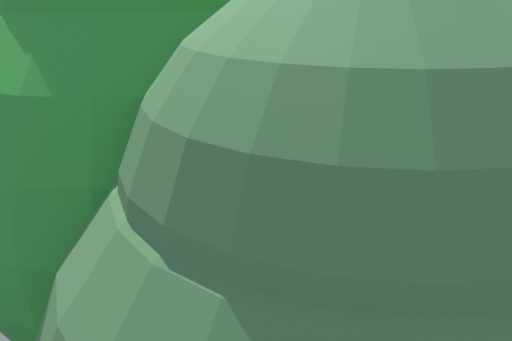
{
  "coord_description": "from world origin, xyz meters",
  "views": [
    {
      "loc": [
        -8.07,
        12.95,
        6.61
      ],
      "look_at": [
        -0.7,
        0.5,
        1.1
      ],
      "focal_mm": 33.73,
      "sensor_mm": 36.0,
      "label": 1
    }
  ],
  "objects_px": {
    "traffic_cone": "(271,159)",
    "tour_bus": "(204,218)",
    "tree_left": "(161,132)",
    "spectator_far_left": "(309,211)",
    "spectator_left": "(275,202)",
    "tree_centre": "(344,328)",
    "stunt_motorcycle": "(218,141)",
    "parked_motorcycle_silver": "(375,255)",
    "spectator_centre": "(233,191)"
  },
  "relations": [
    {
      "from": "tour_bus",
      "to": "stunt_motorcycle",
      "type": "distance_m",
      "value": 8.07
    },
    {
      "from": "traffic_cone",
      "to": "tree_left",
      "type": "distance_m",
      "value": 14.14
    },
    {
      "from": "spectator_left",
      "to": "stunt_motorcycle",
      "type": "xyz_separation_m",
      "value": [
        4.63,
        -3.84,
        0.02
      ]
    },
    {
      "from": "spectator_far_left",
      "to": "spectator_centre",
      "type": "bearing_deg",
      "value": -1.1
    },
    {
      "from": "traffic_cone",
      "to": "tree_centre",
      "type": "height_order",
      "value": "tree_centre"
    },
    {
      "from": "stunt_motorcycle",
      "to": "tree_left",
      "type": "bearing_deg",
      "value": 122.99
    },
    {
      "from": "spectator_far_left",
      "to": "traffic_cone",
      "type": "bearing_deg",
      "value": -51.75
    },
    {
      "from": "spectator_centre",
      "to": "stunt_motorcycle",
      "type": "height_order",
      "value": "spectator_centre"
    },
    {
      "from": "spectator_centre",
      "to": "tree_centre",
      "type": "relative_size",
      "value": 0.26
    },
    {
      "from": "spectator_far_left",
      "to": "tour_bus",
      "type": "bearing_deg",
      "value": 64.1
    },
    {
      "from": "tour_bus",
      "to": "tree_left",
      "type": "relative_size",
      "value": 1.42
    },
    {
      "from": "parked_motorcycle_silver",
      "to": "stunt_motorcycle",
      "type": "bearing_deg",
      "value": -29.61
    },
    {
      "from": "parked_motorcycle_silver",
      "to": "spectator_centre",
      "type": "bearing_deg",
      "value": -6.58
    },
    {
      "from": "stunt_motorcycle",
      "to": "tree_left",
      "type": "height_order",
      "value": "tree_left"
    },
    {
      "from": "tour_bus",
      "to": "spectator_far_left",
      "type": "xyz_separation_m",
      "value": [
        -1.38,
        -2.84,
        -0.66
      ]
    },
    {
      "from": "spectator_far_left",
      "to": "stunt_motorcycle",
      "type": "xyz_separation_m",
      "value": [
        5.73,
        -3.93,
        0.02
      ]
    },
    {
      "from": "stunt_motorcycle",
      "to": "tree_left",
      "type": "distance_m",
      "value": 14.03
    },
    {
      "from": "tree_centre",
      "to": "spectator_far_left",
      "type": "bearing_deg",
      "value": -64.53
    },
    {
      "from": "tour_bus",
      "to": "tree_left",
      "type": "bearing_deg",
      "value": 123.36
    },
    {
      "from": "spectator_left",
      "to": "tree_centre",
      "type": "height_order",
      "value": "tree_centre"
    },
    {
      "from": "tree_left",
      "to": "tree_centre",
      "type": "bearing_deg",
      "value": 160.04
    },
    {
      "from": "spectator_centre",
      "to": "tree_left",
      "type": "distance_m",
      "value": 9.37
    },
    {
      "from": "tour_bus",
      "to": "spectator_centre",
      "type": "relative_size",
      "value": 6.29
    },
    {
      "from": "spectator_left",
      "to": "traffic_cone",
      "type": "relative_size",
      "value": 2.63
    },
    {
      "from": "spectator_far_left",
      "to": "spectator_left",
      "type": "height_order",
      "value": "spectator_left"
    },
    {
      "from": "tour_bus",
      "to": "tree_centre",
      "type": "bearing_deg",
      "value": 134.77
    },
    {
      "from": "parked_motorcycle_silver",
      "to": "spectator_left",
      "type": "bearing_deg",
      "value": -10.15
    },
    {
      "from": "spectator_far_left",
      "to": "spectator_left",
      "type": "distance_m",
      "value": 1.1
    },
    {
      "from": "traffic_cone",
      "to": "tree_centre",
      "type": "xyz_separation_m",
      "value": [
        -7.68,
        12.96,
        4.09
      ]
    },
    {
      "from": "stunt_motorcycle",
      "to": "tree_left",
      "type": "relative_size",
      "value": 0.26
    },
    {
      "from": "parked_motorcycle_silver",
      "to": "tree_centre",
      "type": "height_order",
      "value": "tree_centre"
    },
    {
      "from": "stunt_motorcycle",
      "to": "tree_centre",
      "type": "bearing_deg",
      "value": 128.52
    },
    {
      "from": "tour_bus",
      "to": "traffic_cone",
      "type": "relative_size",
      "value": 17.23
    },
    {
      "from": "spectator_far_left",
      "to": "spectator_centre",
      "type": "xyz_separation_m",
      "value": [
        2.46,
        -0.05,
        0.04
      ]
    },
    {
      "from": "tour_bus",
      "to": "parked_motorcycle_silver",
      "type": "bearing_deg",
      "value": -145.01
    },
    {
      "from": "spectator_centre",
      "to": "parked_motorcycle_silver",
      "type": "xyz_separation_m",
      "value": [
        -4.47,
        0.52,
        -0.54
      ]
    },
    {
      "from": "spectator_far_left",
      "to": "spectator_centre",
      "type": "distance_m",
      "value": 2.46
    },
    {
      "from": "tour_bus",
      "to": "spectator_centre",
      "type": "bearing_deg",
      "value": -69.41
    },
    {
      "from": "traffic_cone",
      "to": "tour_bus",
      "type": "bearing_deg",
      "value": 107.59
    },
    {
      "from": "tour_bus",
      "to": "traffic_cone",
      "type": "xyz_separation_m",
      "value": [
        2.43,
        -7.67,
        -1.34
      ]
    },
    {
      "from": "parked_motorcycle_silver",
      "to": "tree_centre",
      "type": "distance_m",
      "value": 8.8
    },
    {
      "from": "spectator_far_left",
      "to": "tree_centre",
      "type": "relative_size",
      "value": 0.24
    },
    {
      "from": "parked_motorcycle_silver",
      "to": "tree_left",
      "type": "xyz_separation_m",
      "value": [
        0.46,
        6.82,
        4.77
      ]
    },
    {
      "from": "tree_left",
      "to": "tree_centre",
      "type": "xyz_separation_m",
      "value": [
        -2.32,
        0.84,
        -0.86
      ]
    },
    {
      "from": "spectator_far_left",
      "to": "tree_left",
      "type": "bearing_deg",
      "value": 102.02
    },
    {
      "from": "spectator_far_left",
      "to": "spectator_left",
      "type": "relative_size",
      "value": 1.0
    },
    {
      "from": "tree_centre",
      "to": "stunt_motorcycle",
      "type": "bearing_deg",
      "value": -51.48
    },
    {
      "from": "spectator_far_left",
      "to": "parked_motorcycle_silver",
      "type": "xyz_separation_m",
      "value": [
        -2.01,
        0.47,
        -0.5
      ]
    },
    {
      "from": "spectator_centre",
      "to": "stunt_motorcycle",
      "type": "bearing_deg",
      "value": -49.92
    },
    {
      "from": "spectator_left",
      "to": "tree_centre",
      "type": "distance_m",
      "value": 10.19
    }
  ]
}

